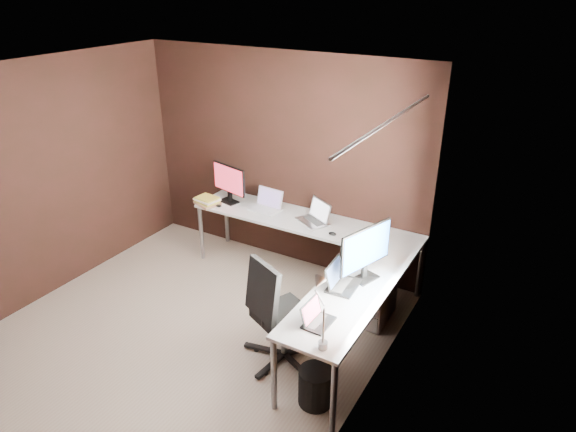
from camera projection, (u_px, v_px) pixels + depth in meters
The scene contains 15 objects.
room at pixel (213, 221), 4.43m from camera, with size 3.60×3.60×2.50m.
desk at pixel (314, 249), 5.22m from camera, with size 2.65×2.25×0.73m.
drawer_pedestal at pixel (370, 291), 5.21m from camera, with size 0.42×0.50×0.60m, color silver.
monitor_left at pixel (229, 182), 6.08m from camera, with size 0.52×0.20×0.46m.
monitor_right at pixel (366, 250), 4.50m from camera, with size 0.24×0.60×0.51m.
laptop_white at pixel (267, 205), 5.97m from camera, with size 0.37×0.28×0.23m.
laptop_silver at pixel (315, 217), 5.67m from camera, with size 0.43×0.40×0.24m.
laptop_black_big at pixel (340, 281), 4.49m from camera, with size 0.26×0.35×0.23m.
laptop_black_small at pixel (316, 318), 4.02m from camera, with size 0.20×0.27×0.18m.
book_stack at pixel (207, 201), 6.10m from camera, with size 0.34×0.30×0.09m.
mouse_left at pixel (219, 206), 6.04m from camera, with size 0.08×0.05×0.03m, color black.
mouse_corner at pixel (332, 234), 5.38m from camera, with size 0.09×0.06×0.03m, color black.
desk_lamp at pixel (320, 303), 3.69m from camera, with size 0.18×0.21×0.54m.
office_chair at pixel (281, 331), 4.60m from camera, with size 0.61×0.64×1.06m.
wastebasket at pixel (316, 386), 4.19m from camera, with size 0.28×0.28×0.33m, color black.
Camera 1 is at (2.90, -3.06, 3.21)m, focal length 32.00 mm.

